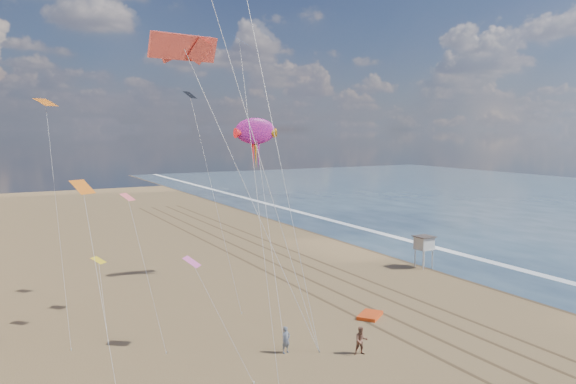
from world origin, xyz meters
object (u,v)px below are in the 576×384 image
object	(u,v)px
grounded_kite	(370,315)
kite_flyer_a	(286,340)
lifeguard_stand	(424,243)
kite_flyer_b	(361,341)
show_kite	(256,132)

from	to	relation	value
grounded_kite	kite_flyer_a	xyz separation A→B (m)	(-9.38, -3.20, 0.78)
lifeguard_stand	grounded_kite	xyz separation A→B (m)	(-14.90, -10.35, -2.56)
kite_flyer_b	kite_flyer_a	bearing A→B (deg)	168.14
lifeguard_stand	grounded_kite	world-z (taller)	lifeguard_stand
grounded_kite	kite_flyer_a	distance (m)	9.94
lifeguard_stand	kite_flyer_b	size ratio (longest dim) A/B	1.84
show_kite	kite_flyer_a	size ratio (longest dim) A/B	11.88
show_kite	kite_flyer_a	bearing A→B (deg)	-109.50
lifeguard_stand	kite_flyer_b	xyz separation A→B (m)	(-19.97, -16.16, -1.74)
lifeguard_stand	grounded_kite	distance (m)	18.32
lifeguard_stand	kite_flyer_b	world-z (taller)	lifeguard_stand
grounded_kite	kite_flyer_b	bearing A→B (deg)	-167.74
lifeguard_stand	grounded_kite	bearing A→B (deg)	-145.22
grounded_kite	lifeguard_stand	bearing A→B (deg)	-1.86
kite_flyer_a	kite_flyer_b	bearing A→B (deg)	-44.14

